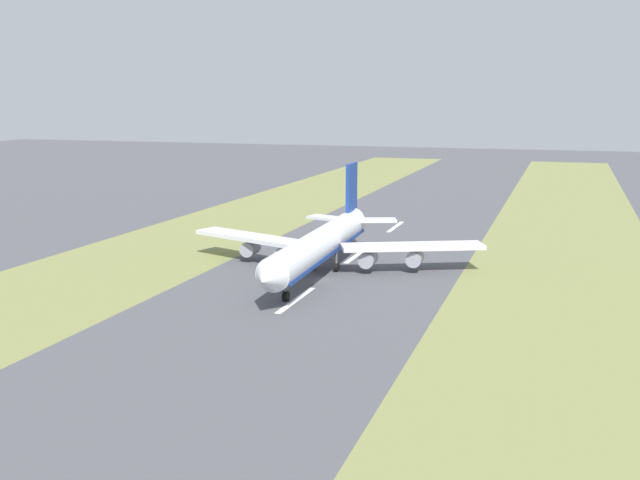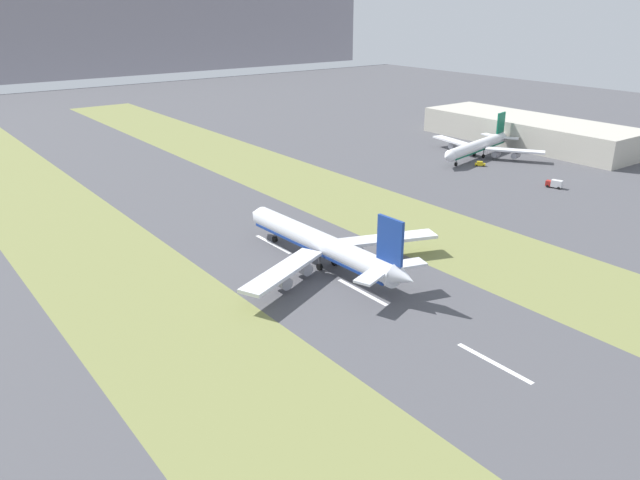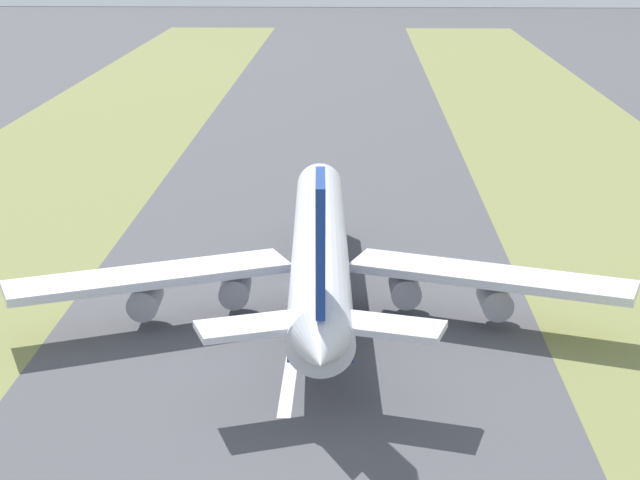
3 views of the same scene
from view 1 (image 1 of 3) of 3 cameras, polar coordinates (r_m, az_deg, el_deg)
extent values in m
plane|color=#4C4C51|center=(146.04, 0.21, -3.08)|extent=(800.00, 800.00, 0.00)
cube|color=olive|center=(139.28, 18.15, -4.32)|extent=(40.00, 600.00, 0.01)
cube|color=olive|center=(165.24, -14.80, -1.81)|extent=(40.00, 600.00, 0.01)
cube|color=silver|center=(207.35, 5.77, 1.01)|extent=(1.20, 18.00, 0.01)
cube|color=silver|center=(169.19, 2.81, -1.17)|extent=(1.20, 18.00, 0.01)
cube|color=silver|center=(132.13, -1.84, -4.58)|extent=(1.20, 18.00, 0.01)
cylinder|color=silver|center=(149.79, 0.00, -0.30)|extent=(7.87, 56.17, 6.00)
cone|color=silver|center=(121.51, -4.05, -2.96)|extent=(6.04, 5.19, 5.88)
cone|color=silver|center=(179.16, 2.79, 1.78)|extent=(5.30, 6.17, 5.10)
cube|color=navy|center=(150.12, 0.00, -0.92)|extent=(7.50, 53.92, 0.70)
cube|color=silver|center=(153.10, 7.06, -0.48)|extent=(28.94, 17.24, 0.90)
cube|color=silver|center=(162.28, -5.22, 0.19)|extent=(29.30, 15.59, 0.90)
cylinder|color=#93939E|center=(152.06, 3.68, -1.44)|extent=(3.36, 4.90, 3.20)
cylinder|color=#93939E|center=(153.79, 7.24, -1.37)|extent=(3.36, 4.90, 3.20)
cylinder|color=#93939E|center=(156.88, -2.74, -1.05)|extent=(3.36, 4.90, 3.20)
cylinder|color=#93939E|center=(163.18, -5.33, -0.63)|extent=(3.36, 4.90, 3.20)
cube|color=navy|center=(173.30, 2.43, 4.05)|extent=(1.07, 8.02, 11.00)
cube|color=silver|center=(173.11, 4.17, 1.52)|extent=(10.90, 7.54, 0.60)
cube|color=silver|center=(175.72, 0.66, 1.68)|extent=(10.83, 7.00, 0.60)
cylinder|color=#59595E|center=(130.82, -2.63, -3.61)|extent=(0.50, 0.50, 3.20)
cylinder|color=black|center=(131.23, -2.62, -4.29)|extent=(0.96, 1.83, 1.80)
cylinder|color=#59595E|center=(152.68, 1.25, -1.51)|extent=(0.50, 0.50, 3.20)
cylinder|color=black|center=(153.03, 1.25, -2.09)|extent=(0.96, 1.83, 1.80)
cylinder|color=#59595E|center=(154.09, -0.61, -1.39)|extent=(0.50, 0.50, 3.20)
cylinder|color=black|center=(154.43, -0.61, -1.97)|extent=(0.96, 1.83, 1.80)
camera|label=2|loc=(269.70, 29.48, 16.24)|focal=35.00mm
camera|label=3|loc=(255.34, 7.20, 11.94)|focal=60.00mm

